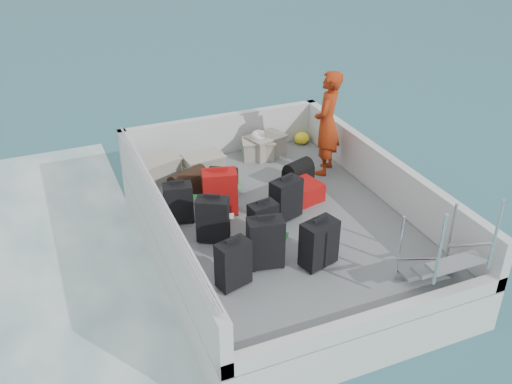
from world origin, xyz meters
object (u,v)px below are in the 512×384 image
Objects in this scene: suitcase_4 at (263,222)px; suitcase_6 at (319,244)px; crate_3 at (266,146)px; suitcase_5 at (220,193)px; suitcase_2 at (178,203)px; crate_2 at (258,150)px; passenger at (327,123)px; suitcase_1 at (213,220)px; suitcase_7 at (286,199)px; suitcase_8 at (298,194)px; suitcase_3 at (265,243)px; suitcase_0 at (233,265)px; crate_0 at (159,171)px; crate_1 at (204,167)px.

suitcase_4 is 0.89× the size of suitcase_6.
suitcase_5 is at bearing -132.71° from crate_3.
suitcase_2 is 1.13× the size of crate_2.
suitcase_6 reaches higher than crate_3.
crate_2 is 0.30× the size of passenger.
suitcase_7 is (1.14, 0.13, -0.01)m from suitcase_1.
suitcase_8 is (0.89, 0.73, -0.14)m from suitcase_4.
crate_2 is (1.13, 2.90, -0.19)m from suitcase_3.
suitcase_0 is at bearing -72.12° from suitcase_2.
crate_0 is at bearing 36.16° from suitcase_8.
crate_2 is at bearing 4.64° from crate_0.
suitcase_6 is 1.06× the size of crate_1.
suitcase_5 reaches higher than suitcase_0.
suitcase_4 reaches higher than suitcase_8.
suitcase_3 reaches higher than crate_1.
suitcase_7 is 1.72m from passenger.
suitcase_7 is 2.01m from crate_2.
suitcase_4 is 0.33× the size of passenger.
suitcase_5 reaches higher than crate_1.
suitcase_1 reaches higher than suitcase_6.
suitcase_8 is at bearing 30.23° from suitcase_4.
suitcase_7 is 1.02× the size of crate_0.
crate_0 is (-0.67, 2.75, -0.16)m from suitcase_3.
suitcase_1 is at bearing 93.43° from suitcase_8.
suitcase_4 is (0.71, 0.77, -0.03)m from suitcase_0.
suitcase_1 is 1.14× the size of suitcase_4.
suitcase_6 reaches higher than crate_0.
suitcase_0 is 0.89× the size of suitcase_8.
crate_3 is at bearing 62.20° from suitcase_6.
suitcase_2 is at bearing 143.17° from suitcase_1.
suitcase_2 is 0.86× the size of suitcase_3.
suitcase_1 is 1.59m from suitcase_8.
suitcase_1 is at bearing 167.78° from suitcase_7.
crate_3 is (0.57, 2.00, -0.13)m from suitcase_7.
suitcase_7 is (0.72, 0.93, -0.03)m from suitcase_3.
crate_3 is at bearing 43.99° from suitcase_0.
suitcase_3 is 1.08× the size of suitcase_6.
suitcase_2 is at bearing 70.69° from suitcase_8.
suitcase_1 is (0.10, 1.02, 0.01)m from suitcase_0.
suitcase_7 is at bearing -8.61° from suitcase_2.
suitcase_1 is 1.23× the size of crate_2.
crate_2 is at bearing 64.98° from suitcase_6.
suitcase_2 is 2.35m from crate_2.
suitcase_5 reaches higher than suitcase_4.
passenger is at bearing 30.98° from suitcase_4.
suitcase_3 is 1.70m from suitcase_8.
suitcase_3 is 2.83m from crate_0.
crate_2 is 1.39m from passenger.
suitcase_5 is at bearing 9.65° from suitcase_2.
suitcase_6 is (1.14, -0.02, 0.00)m from suitcase_0.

